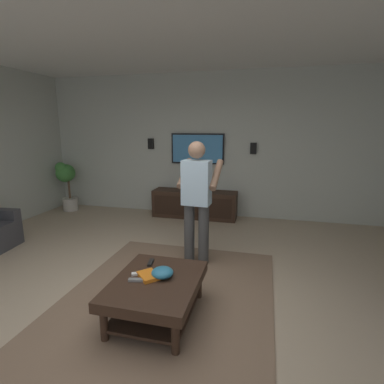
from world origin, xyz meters
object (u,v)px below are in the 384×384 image
at_px(tv, 197,149).
at_px(person_standing, 197,196).
at_px(bowl, 162,273).
at_px(remote_black, 151,262).
at_px(wall_speaker_left, 253,148).
at_px(potted_plant_tall, 66,179).
at_px(remote_grey, 136,280).
at_px(remote_white, 139,274).
at_px(book, 148,276).
at_px(coffee_table, 156,289).
at_px(wall_speaker_right, 151,144).
at_px(media_console, 195,204).
at_px(vase_round, 189,185).

distance_m(tv, person_standing, 2.34).
xyz_separation_m(bowl, remote_black, (0.24, 0.22, -0.04)).
bearing_deg(wall_speaker_left, potted_plant_tall, 95.70).
height_order(person_standing, remote_grey, person_standing).
xyz_separation_m(remote_white, book, (-0.03, -0.11, 0.01)).
bearing_deg(remote_white, remote_grey, -104.78).
height_order(coffee_table, remote_grey, remote_grey).
xyz_separation_m(coffee_table, person_standing, (1.27, -0.10, 0.64)).
distance_m(coffee_table, remote_black, 0.37).
relative_size(tv, remote_black, 7.28).
xyz_separation_m(tv, remote_black, (-3.21, -0.24, -0.97)).
xyz_separation_m(potted_plant_tall, bowl, (-3.07, -3.33, -0.26)).
height_order(coffee_table, person_standing, person_standing).
xyz_separation_m(remote_grey, wall_speaker_left, (3.60, -0.86, 0.99)).
relative_size(bowl, wall_speaker_right, 0.96).
distance_m(book, wall_speaker_left, 3.73).
bearing_deg(bowl, person_standing, -2.52).
relative_size(potted_plant_tall, wall_speaker_left, 4.90).
relative_size(potted_plant_tall, bowl, 5.08).
bearing_deg(media_console, remote_grey, 4.30).
distance_m(remote_white, remote_grey, 0.12).
relative_size(tv, remote_white, 7.28).
relative_size(coffee_table, bowl, 4.72).
bearing_deg(vase_round, remote_black, -173.18).
relative_size(coffee_table, remote_grey, 6.67).
distance_m(remote_white, wall_speaker_left, 3.73).
height_order(remote_grey, wall_speaker_right, wall_speaker_right).
bearing_deg(tv, wall_speaker_left, 90.67).
relative_size(remote_grey, book, 0.68).
bearing_deg(person_standing, remote_black, 168.14).
bearing_deg(remote_grey, vase_round, -97.08).
height_order(media_console, bowl, media_console).
height_order(media_console, book, media_console).
bearing_deg(potted_plant_tall, vase_round, -86.41).
bearing_deg(vase_round, person_standing, -162.71).
xyz_separation_m(person_standing, wall_speaker_right, (2.26, 1.53, 0.53)).
distance_m(tv, vase_round, 0.76).
relative_size(media_console, wall_speaker_right, 7.73).
distance_m(coffee_table, potted_plant_tall, 4.56).
relative_size(person_standing, wall_speaker_right, 7.45).
bearing_deg(wall_speaker_right, remote_white, -160.33).
bearing_deg(coffee_table, person_standing, -4.41).
xyz_separation_m(coffee_table, media_console, (3.27, 0.42, -0.02)).
relative_size(coffee_table, vase_round, 4.55).
bearing_deg(bowl, remote_grey, 122.25).
xyz_separation_m(tv, wall_speaker_left, (0.01, -1.12, 0.03)).
bearing_deg(potted_plant_tall, remote_white, -134.86).
height_order(coffee_table, bowl, bowl).
distance_m(media_console, remote_grey, 3.36).
height_order(tv, bowl, tv).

